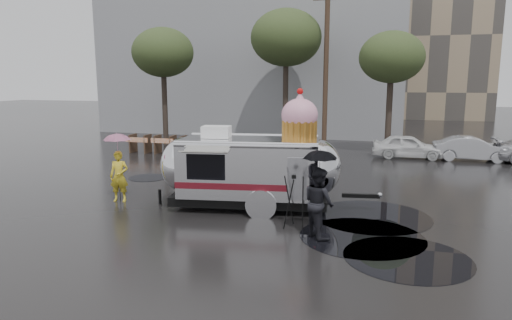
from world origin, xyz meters
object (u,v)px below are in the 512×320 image
(airstream_trailer, at_px, (253,166))
(person_left, at_px, (119,176))
(person_right, at_px, (319,203))
(tripod, at_px, (294,197))

(airstream_trailer, relative_size, person_left, 4.17)
(airstream_trailer, distance_m, person_right, 3.25)
(person_right, relative_size, tripod, 1.22)
(person_left, xyz_separation_m, tripod, (6.04, -1.17, 0.03))
(person_left, bearing_deg, airstream_trailer, -5.96)
(person_left, height_order, person_right, person_right)
(airstream_trailer, relative_size, tripod, 4.74)
(airstream_trailer, height_order, person_right, airstream_trailer)
(tripod, bearing_deg, person_right, -45.77)
(airstream_trailer, xyz_separation_m, person_left, (-4.44, -0.46, -0.49))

